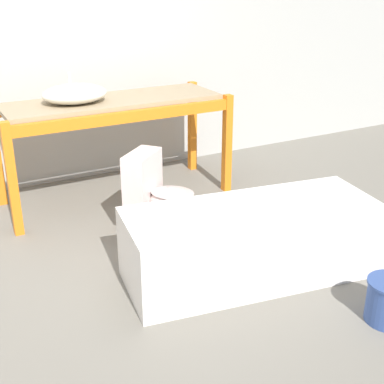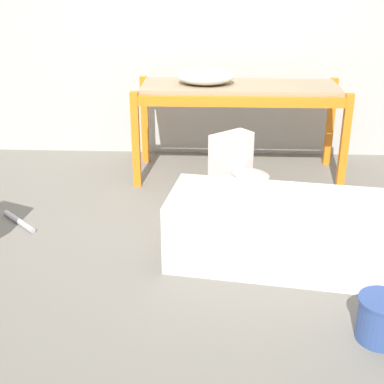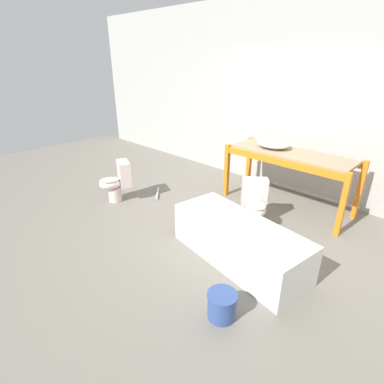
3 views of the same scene
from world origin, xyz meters
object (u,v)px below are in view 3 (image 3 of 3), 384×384
bathtub_main (239,239)px  toilet_far (255,203)px  bucket_white (222,305)px  sink_basin (273,143)px  toilet_near (117,181)px

bathtub_main → toilet_far: size_ratio=2.62×
toilet_far → bucket_white: size_ratio=2.38×
sink_basin → bucket_white: sink_basin is taller
sink_basin → toilet_near: size_ratio=0.79×
bathtub_main → bucket_white: size_ratio=6.25×
sink_basin → bucket_white: 2.86m
sink_basin → toilet_near: sink_basin is taller
toilet_far → bucket_white: bearing=-106.2°
toilet_near → bucket_white: size_ratio=2.38×
sink_basin → bucket_white: size_ratio=1.89×
sink_basin → bathtub_main: bearing=-69.7°
sink_basin → bucket_white: bearing=-67.4°
bathtub_main → toilet_near: bearing=-169.6°
toilet_near → bucket_white: (2.85, -0.74, -0.21)m
sink_basin → bathtub_main: size_ratio=0.30×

